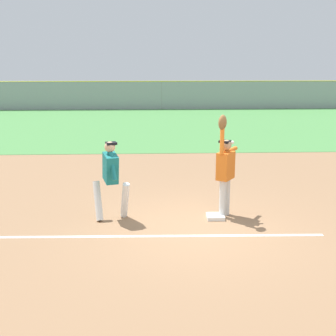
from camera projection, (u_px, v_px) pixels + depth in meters
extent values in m
plane|color=#936D4C|center=(196.00, 228.00, 9.30)|extent=(74.05, 74.05, 0.00)
cube|color=#4C8C47|center=(166.00, 125.00, 23.90)|extent=(55.61, 14.99, 0.01)
cube|color=white|center=(20.00, 237.00, 8.82)|extent=(12.00, 0.41, 0.01)
cube|color=white|center=(215.00, 217.00, 9.86)|extent=(0.39, 0.39, 0.08)
cylinder|color=silver|center=(226.00, 196.00, 10.01)|extent=(0.21, 0.21, 0.85)
cylinder|color=silver|center=(223.00, 199.00, 9.85)|extent=(0.21, 0.21, 0.85)
cube|color=orange|center=(226.00, 166.00, 9.76)|extent=(0.46, 0.51, 0.60)
sphere|color=tan|center=(226.00, 145.00, 9.65)|extent=(0.32, 0.32, 0.23)
cube|color=black|center=(225.00, 141.00, 9.65)|extent=(0.29, 0.29, 0.05)
cylinder|color=orange|center=(222.00, 139.00, 9.43)|extent=(0.12, 0.12, 0.62)
cylinder|color=orange|center=(230.00, 150.00, 9.87)|extent=(0.42, 0.56, 0.09)
ellipsoid|color=brown|center=(223.00, 122.00, 9.35)|extent=(0.27, 0.31, 0.32)
cylinder|color=white|center=(125.00, 200.00, 9.75)|extent=(0.27, 0.46, 0.85)
cylinder|color=white|center=(98.00, 201.00, 9.71)|extent=(0.27, 0.46, 0.85)
cube|color=#197272|center=(111.00, 168.00, 9.56)|extent=(0.40, 0.58, 0.66)
sphere|color=#DBAD84|center=(110.00, 147.00, 9.45)|extent=(0.29, 0.29, 0.23)
cube|color=black|center=(111.00, 143.00, 9.44)|extent=(0.27, 0.26, 0.05)
cylinder|color=#197272|center=(108.00, 162.00, 9.74)|extent=(0.20, 0.41, 0.58)
cylinder|color=#197272|center=(113.00, 166.00, 9.34)|extent=(0.20, 0.41, 0.58)
sphere|color=white|center=(232.00, 142.00, 9.65)|extent=(0.07, 0.07, 0.07)
cube|color=#93999E|center=(162.00, 96.00, 30.95)|extent=(55.61, 0.06, 1.89)
cylinder|color=yellow|center=(162.00, 81.00, 30.72)|extent=(55.61, 0.06, 0.06)
cylinder|color=gray|center=(162.00, 96.00, 30.95)|extent=(0.08, 0.08, 1.89)
cube|color=white|center=(93.00, 96.00, 35.25)|extent=(4.56, 2.30, 0.55)
cube|color=#2D333D|center=(93.00, 90.00, 35.14)|extent=(2.35, 1.94, 0.40)
cylinder|color=black|center=(114.00, 99.00, 36.17)|extent=(0.62, 0.27, 0.60)
cylinder|color=black|center=(110.00, 101.00, 34.33)|extent=(0.62, 0.27, 0.60)
cylinder|color=black|center=(78.00, 98.00, 36.31)|extent=(0.62, 0.27, 0.60)
cylinder|color=black|center=(72.00, 101.00, 34.46)|extent=(0.62, 0.27, 0.60)
cube|color=tan|center=(179.00, 95.00, 35.88)|extent=(4.53, 2.23, 0.55)
cube|color=#2D333D|center=(179.00, 89.00, 35.77)|extent=(2.33, 1.91, 0.40)
cylinder|color=black|center=(197.00, 98.00, 36.82)|extent=(0.61, 0.26, 0.60)
cylinder|color=black|center=(198.00, 100.00, 34.98)|extent=(0.61, 0.26, 0.60)
cylinder|color=black|center=(162.00, 98.00, 36.91)|extent=(0.61, 0.26, 0.60)
cylinder|color=black|center=(161.00, 100.00, 35.06)|extent=(0.61, 0.26, 0.60)
cube|color=#B7B7BC|center=(261.00, 95.00, 35.73)|extent=(4.58, 2.37, 0.55)
cube|color=#2D333D|center=(262.00, 89.00, 35.62)|extent=(2.38, 1.98, 0.40)
cylinder|color=black|center=(274.00, 98.00, 36.92)|extent=(0.62, 0.28, 0.60)
cylinder|color=black|center=(283.00, 100.00, 35.10)|extent=(0.62, 0.28, 0.60)
cylinder|color=black|center=(240.00, 98.00, 36.49)|extent=(0.62, 0.28, 0.60)
cylinder|color=black|center=(247.00, 100.00, 34.67)|extent=(0.62, 0.28, 0.60)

